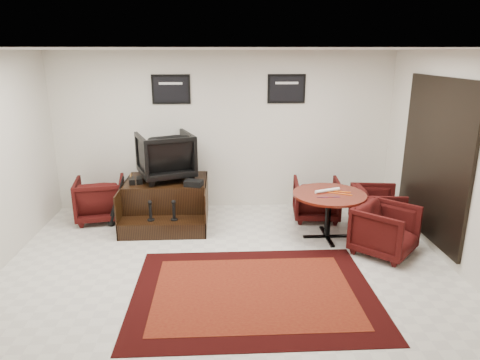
# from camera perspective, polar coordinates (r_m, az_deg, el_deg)

# --- Properties ---
(ground) EXTENTS (6.00, 6.00, 0.00)m
(ground) POSITION_cam_1_polar(r_m,az_deg,el_deg) (5.77, -1.67, -12.01)
(ground) COLOR beige
(ground) RESTS_ON ground
(room_shell) EXTENTS (6.02, 5.02, 2.81)m
(room_shell) POSITION_cam_1_polar(r_m,az_deg,el_deg) (5.29, 2.58, 5.97)
(room_shell) COLOR silver
(room_shell) RESTS_ON ground
(area_rug) EXTENTS (2.89, 2.17, 0.01)m
(area_rug) POSITION_cam_1_polar(r_m,az_deg,el_deg) (5.31, 1.84, -14.69)
(area_rug) COLOR black
(area_rug) RESTS_ON ground
(shine_podium) EXTENTS (1.36, 1.40, 0.70)m
(shine_podium) POSITION_cam_1_polar(r_m,az_deg,el_deg) (7.34, -9.73, -2.98)
(shine_podium) COLOR black
(shine_podium) RESTS_ON ground
(shine_chair) EXTENTS (1.08, 1.04, 0.88)m
(shine_chair) POSITION_cam_1_polar(r_m,az_deg,el_deg) (7.25, -9.92, 3.50)
(shine_chair) COLOR black
(shine_chair) RESTS_ON shine_podium
(shoes_pair) EXTENTS (0.26, 0.29, 0.09)m
(shoes_pair) POSITION_cam_1_polar(r_m,az_deg,el_deg) (7.21, -13.76, -0.06)
(shoes_pair) COLOR black
(shoes_pair) RESTS_ON shine_podium
(polish_kit) EXTENTS (0.32, 0.26, 0.10)m
(polish_kit) POSITION_cam_1_polar(r_m,az_deg,el_deg) (6.89, -6.20, -0.42)
(polish_kit) COLOR black
(polish_kit) RESTS_ON shine_podium
(umbrella_black) EXTENTS (0.33, 0.12, 0.89)m
(umbrella_black) POSITION_cam_1_polar(r_m,az_deg,el_deg) (7.25, -16.11, -2.63)
(umbrella_black) COLOR black
(umbrella_black) RESTS_ON ground
(umbrella_hooked) EXTENTS (0.30, 0.11, 0.82)m
(umbrella_hooked) POSITION_cam_1_polar(r_m,az_deg,el_deg) (7.47, -15.98, -2.38)
(umbrella_hooked) COLOR black
(umbrella_hooked) RESTS_ON ground
(armchair_side) EXTENTS (0.89, 0.85, 0.80)m
(armchair_side) POSITION_cam_1_polar(r_m,az_deg,el_deg) (7.65, -18.13, -2.16)
(armchair_side) COLOR black
(armchair_side) RESTS_ON ground
(meeting_table) EXTENTS (1.10, 1.10, 0.72)m
(meeting_table) POSITION_cam_1_polar(r_m,az_deg,el_deg) (6.62, 11.79, -2.49)
(meeting_table) COLOR #49110A
(meeting_table) RESTS_ON ground
(table_chair_back) EXTENTS (0.82, 0.78, 0.77)m
(table_chair_back) POSITION_cam_1_polar(r_m,az_deg,el_deg) (7.43, 10.14, -2.25)
(table_chair_back) COLOR black
(table_chair_back) RESTS_ON ground
(table_chair_window) EXTENTS (0.77, 0.81, 0.76)m
(table_chair_window) POSITION_cam_1_polar(r_m,az_deg,el_deg) (7.25, 17.81, -3.35)
(table_chair_window) COLOR black
(table_chair_window) RESTS_ON ground
(table_chair_corner) EXTENTS (1.04, 1.05, 0.79)m
(table_chair_corner) POSITION_cam_1_polar(r_m,az_deg,el_deg) (6.40, 18.80, -6.04)
(table_chair_corner) COLOR black
(table_chair_corner) RESTS_ON ground
(paper_roll) EXTENTS (0.41, 0.19, 0.05)m
(paper_roll) POSITION_cam_1_polar(r_m,az_deg,el_deg) (6.64, 11.59, -1.37)
(paper_roll) COLOR white
(paper_roll) RESTS_ON meeting_table
(table_clutter) EXTENTS (0.56, 0.35, 0.01)m
(table_clutter) POSITION_cam_1_polar(r_m,az_deg,el_deg) (6.60, 12.54, -1.71)
(table_clutter) COLOR orange
(table_clutter) RESTS_ON meeting_table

